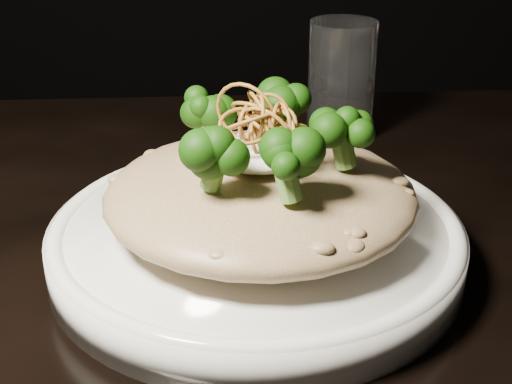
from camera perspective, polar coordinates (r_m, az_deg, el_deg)
table at (r=0.56m, az=4.23°, el=-13.17°), size 1.10×0.80×0.75m
plate at (r=0.51m, az=0.00°, el=-4.03°), size 0.29×0.29×0.03m
risotto at (r=0.49m, az=0.35°, el=-0.15°), size 0.22×0.22×0.05m
broccoli at (r=0.47m, az=0.34°, el=5.08°), size 0.14×0.14×0.05m
cheese at (r=0.48m, az=0.24°, el=3.15°), size 0.06×0.06×0.02m
shallots at (r=0.47m, az=0.67°, el=6.01°), size 0.05×0.05×0.03m
drinking_glass at (r=0.73m, az=6.84°, el=8.87°), size 0.07×0.07×0.12m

